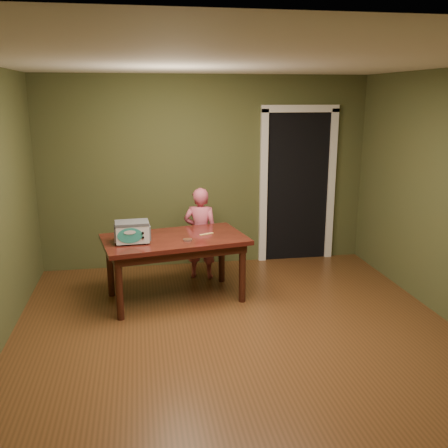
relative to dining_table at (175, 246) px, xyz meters
name	(u,v)px	position (x,y,z in m)	size (l,w,h in m)	color
floor	(243,346)	(0.54, -1.26, -0.65)	(5.00, 5.00, 0.00)	brown
room_shell	(245,168)	(0.54, -1.26, 1.06)	(4.52, 5.02, 2.61)	#3F4726
doorway	(291,184)	(1.84, 1.52, 0.41)	(1.10, 0.66, 2.25)	black
dining_table	(175,246)	(0.00, 0.00, 0.00)	(1.74, 1.17, 0.75)	#340F0B
toy_oven	(132,231)	(-0.47, -0.13, 0.23)	(0.40, 0.29, 0.24)	#4C4F54
baking_pan	(188,240)	(0.14, -0.17, 0.11)	(0.10, 0.10, 0.02)	silver
spatula	(206,234)	(0.38, 0.07, 0.10)	(0.18, 0.03, 0.01)	#FFD56E
child	(201,233)	(0.38, 0.66, -0.05)	(0.44, 0.29, 1.20)	#C75267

